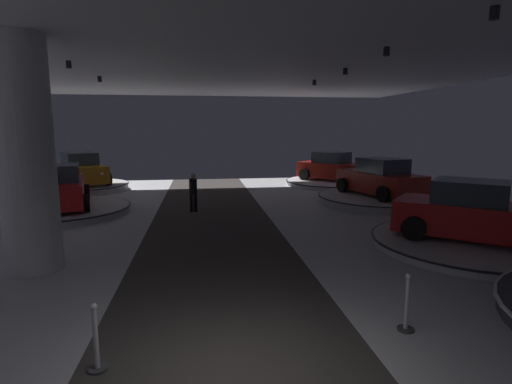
# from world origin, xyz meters

# --- Properties ---
(column_left) EXTENTS (1.28, 1.28, 5.50)m
(column_left) POSITION_xyz_m (-4.43, 5.20, 2.75)
(column_left) COLOR silver
(column_left) RESTS_ON ground
(display_platform_mid_right) EXTENTS (5.61, 5.61, 0.24)m
(display_platform_mid_right) POSITION_xyz_m (7.33, 5.31, 0.13)
(display_platform_mid_right) COLOR #B7B7BC
(display_platform_mid_right) RESTS_ON ground
(display_car_mid_right) EXTENTS (4.35, 4.11, 1.71)m
(display_car_mid_right) POSITION_xyz_m (7.31, 5.33, 1.00)
(display_car_mid_right) COLOR red
(display_car_mid_right) RESTS_ON display_platform_mid_right
(display_platform_far_right) EXTENTS (5.52, 5.52, 0.36)m
(display_platform_far_right) POSITION_xyz_m (7.69, 12.19, 0.20)
(display_platform_far_right) COLOR #B7B7BC
(display_platform_far_right) RESTS_ON ground
(display_car_far_right) EXTENTS (3.07, 4.53, 1.71)m
(display_car_far_right) POSITION_xyz_m (7.70, 12.16, 1.13)
(display_car_far_right) COLOR maroon
(display_car_far_right) RESTS_ON display_platform_far_right
(display_platform_far_left) EXTENTS (5.39, 5.39, 0.29)m
(display_platform_far_left) POSITION_xyz_m (-5.98, 11.72, 0.16)
(display_platform_far_left) COLOR #B7B7BC
(display_platform_far_left) RESTS_ON ground
(display_car_far_left) EXTENTS (3.04, 4.52, 1.71)m
(display_car_far_left) POSITION_xyz_m (-5.97, 11.69, 1.05)
(display_car_far_left) COLOR red
(display_car_far_left) RESTS_ON display_platform_far_left
(display_platform_deep_right) EXTENTS (5.69, 5.69, 0.28)m
(display_platform_deep_right) POSITION_xyz_m (7.56, 18.18, 0.16)
(display_platform_deep_right) COLOR silver
(display_platform_deep_right) RESTS_ON ground
(display_car_deep_right) EXTENTS (4.14, 4.33, 1.71)m
(display_car_deep_right) POSITION_xyz_m (7.54, 18.20, 1.05)
(display_car_deep_right) COLOR maroon
(display_car_deep_right) RESTS_ON display_platform_deep_right
(display_platform_deep_left) EXTENTS (4.92, 4.92, 0.37)m
(display_platform_deep_left) POSITION_xyz_m (-6.86, 17.94, 0.21)
(display_platform_deep_left) COLOR #B7B7BC
(display_platform_deep_left) RESTS_ON ground
(display_car_deep_left) EXTENTS (3.66, 4.54, 1.71)m
(display_car_deep_left) POSITION_xyz_m (-6.88, 17.96, 1.14)
(display_car_deep_left) COLOR #B77519
(display_car_deep_left) RESTS_ON display_platform_deep_left
(visitor_walking_near) EXTENTS (0.32, 0.32, 1.59)m
(visitor_walking_near) POSITION_xyz_m (-0.70, 11.37, 0.91)
(visitor_walking_near) COLOR black
(visitor_walking_near) RESTS_ON ground
(stanchion_a) EXTENTS (0.28, 0.28, 1.01)m
(stanchion_a) POSITION_xyz_m (-1.88, 0.67, 0.37)
(stanchion_a) COLOR #333338
(stanchion_a) RESTS_ON ground
(stanchion_b) EXTENTS (0.28, 0.28, 1.01)m
(stanchion_b) POSITION_xyz_m (3.02, 1.12, 0.37)
(stanchion_b) COLOR #333338
(stanchion_b) RESTS_ON ground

